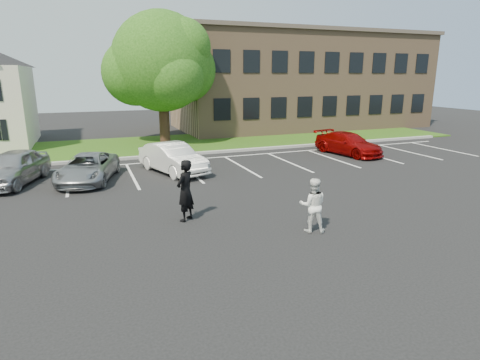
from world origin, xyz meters
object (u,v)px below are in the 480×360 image
Objects in this scene: office_building at (300,80)px; car_red_compact at (348,144)px; car_silver_west at (13,167)px; car_white_sedan at (173,158)px; man_black_suit at (185,191)px; tree at (163,64)px; car_silver_minivan at (88,168)px; man_white_shirt at (313,205)px.

car_red_compact is at bearing -106.86° from office_building.
car_silver_west is 1.00× the size of car_white_sedan.
man_black_suit is 14.04m from car_red_compact.
office_building is at bearing 61.44° from car_red_compact.
tree is at bearing 62.45° from car_white_sedan.
car_red_compact is (14.73, 1.05, 0.04)m from car_silver_minivan.
office_building is 5.06× the size of car_silver_minivan.
car_white_sedan is at bearing 15.56° from car_silver_west.
car_silver_west is at bearing -176.31° from car_silver_minivan.
tree is 12.80m from car_silver_west.
tree reaches higher than car_silver_west.
tree is 13.31m from car_red_compact.
man_white_shirt is 0.38× the size of car_red_compact.
car_silver_west is 3.12m from car_silver_minivan.
car_white_sedan is 10.85m from car_red_compact.
office_building is at bearing -170.37° from man_black_suit.
car_silver_minivan is at bearing 165.41° from car_white_sedan.
office_building is at bearing 24.84° from car_white_sedan.
car_red_compact reaches higher than car_silver_minivan.
car_silver_minivan is at bearing -30.23° from man_white_shirt.
tree is (-13.42, -5.08, 1.19)m from office_building.
man_white_shirt is 0.38× the size of car_silver_west.
man_black_suit is 0.46× the size of car_red_compact.
car_white_sedan is (-14.83, -14.03, -3.44)m from office_building.
man_white_shirt is at bearing 102.21° from man_black_suit.
man_white_shirt is at bearing -26.66° from car_silver_west.
car_silver_west is at bearing -134.45° from tree.
car_red_compact is (11.83, 7.56, -0.37)m from man_black_suit.
office_building is at bearing 53.82° from car_silver_minivan.
tree is 4.30× the size of man_black_suit.
man_white_shirt is 0.38× the size of car_silver_minivan.
tree reaches higher than office_building.
car_silver_minivan is (-6.28, 8.84, -0.23)m from man_white_shirt.
car_red_compact is at bearing 20.57° from car_silver_minivan.
office_building reaches higher than car_silver_west.
tree reaches higher than car_red_compact.
car_white_sedan is 0.98× the size of car_red_compact.
man_black_suit is 4.11m from man_white_shirt.
man_black_suit is 1.21× the size of man_white_shirt.
office_building is 2.55× the size of tree.
office_building is 20.70m from car_white_sedan.
office_building reaches higher than car_white_sedan.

